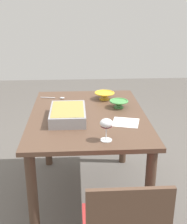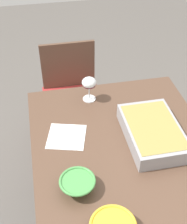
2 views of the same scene
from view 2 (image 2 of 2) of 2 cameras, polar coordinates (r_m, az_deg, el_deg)
name	(u,v)px [view 2 (image 2 of 2)]	position (r m, az deg, el deg)	size (l,w,h in m)	color
dining_table	(127,175)	(1.57, 6.08, -11.42)	(1.22, 0.89, 0.75)	brown
chair	(71,93)	(2.35, -4.10, 3.58)	(0.40, 0.42, 0.81)	#B22D2D
wine_glass	(89,84)	(1.73, -0.81, 5.14)	(0.08, 0.08, 0.15)	white
casserole_dish	(153,131)	(1.56, 10.79, -3.53)	(0.40, 0.26, 0.08)	#99999E
mixing_bowl	(78,184)	(1.33, -2.95, -13.04)	(0.15, 0.15, 0.06)	#4C994C
napkin	(67,137)	(1.57, -4.96, -4.52)	(0.18, 0.19, 0.00)	white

